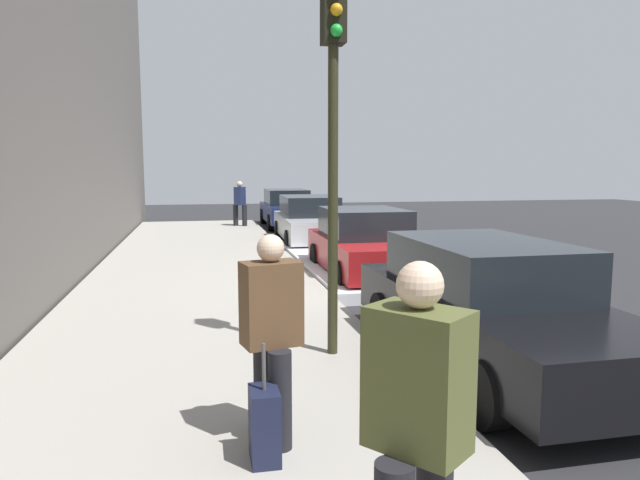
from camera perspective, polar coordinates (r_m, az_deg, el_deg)
ground_plane at (r=11.72m, az=4.71°, el=-4.64°), size 56.00×56.00×0.00m
sidewalk at (r=11.24m, az=-11.70°, el=-4.89°), size 28.00×4.60×0.15m
lane_stripe_centre at (r=12.99m, az=18.40°, el=-3.81°), size 28.00×0.14×0.01m
snow_bank_curb at (r=13.63m, az=-0.73°, el=-2.49°), size 7.38×0.56×0.22m
parked_car_navy at (r=23.66m, az=-3.28°, el=3.16°), size 4.77×1.95×1.51m
parked_car_silver at (r=18.01m, az=-1.00°, el=1.93°), size 4.78×2.02×1.51m
parked_car_red at (r=12.44m, az=4.51°, el=-0.43°), size 4.14×1.94×1.51m
parked_car_black at (r=7.25m, az=16.25°, el=-6.11°), size 4.79×1.94×1.51m
pedestrian_navy_coat at (r=22.66m, az=-7.89°, el=3.72°), size 0.55×0.52×1.73m
pedestrian_brown_coat at (r=4.78m, az=-4.80°, el=-8.98°), size 0.55×0.51×1.71m
pedestrian_olive_coat at (r=3.06m, az=9.51°, el=-17.70°), size 0.57×0.54×1.79m
traffic_light_pole at (r=6.84m, az=1.32°, el=12.96°), size 0.35×0.26×4.33m
rolling_suitcase at (r=4.65m, az=-5.48°, el=-17.65°), size 0.34×0.22×0.93m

